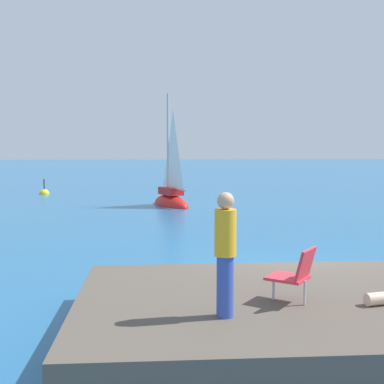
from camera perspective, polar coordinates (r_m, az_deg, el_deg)
The scene contains 6 objects.
ground_plane at distance 11.41m, azimuth 10.53°, elevation -9.23°, with size 160.00×160.00×0.00m, color #236093.
shore_ledge at distance 8.16m, azimuth 14.39°, elevation -13.00°, with size 7.32×4.30×0.62m, color brown.
sailboat_near at distance 23.79m, azimuth -2.31°, elevation -0.78°, with size 2.15×3.08×5.58m.
person_standing at distance 6.72m, azimuth 3.66°, elevation -6.44°, with size 0.28×0.28×1.62m.
beach_chair at distance 7.48m, azimuth 11.23°, elevation -8.63°, with size 0.76×0.74×0.80m.
marker_buoy at distance 30.33m, azimuth -15.85°, elevation -0.21°, with size 0.56×0.56×1.13m.
Camera 1 is at (-2.68, -10.71, 2.86)m, focal length 48.76 mm.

